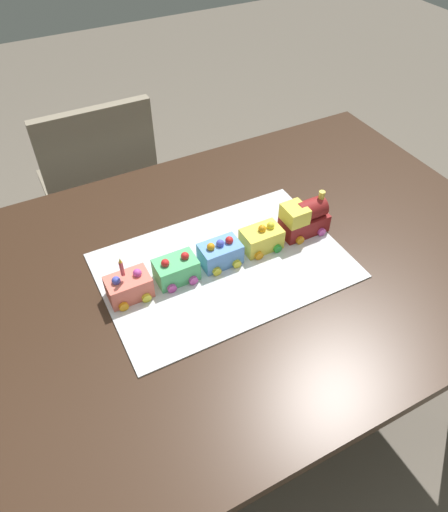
{
  "coord_description": "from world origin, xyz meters",
  "views": [
    {
      "loc": [
        0.46,
        0.73,
        1.58
      ],
      "look_at": [
        0.08,
        -0.0,
        0.77
      ],
      "focal_mm": 33.09,
      "sensor_mm": 36.0,
      "label": 1
    }
  ],
  "objects_px": {
    "chair": "(101,189)",
    "cake_car_caboose_sky_blue": "(220,253)",
    "dining_table": "(250,284)",
    "cake_car_tanker_coral": "(129,287)",
    "cake_locomotive": "(304,218)",
    "cake_car_hopper_lemon": "(262,238)",
    "cake_car_flatbed_mint_green": "(176,269)",
    "birthday_candle": "(121,267)"
  },
  "relations": [
    {
      "from": "chair",
      "to": "cake_locomotive",
      "type": "bearing_deg",
      "value": 113.82
    },
    {
      "from": "chair",
      "to": "cake_car_tanker_coral",
      "type": "relative_size",
      "value": 8.6
    },
    {
      "from": "dining_table",
      "to": "cake_car_flatbed_mint_green",
      "type": "distance_m",
      "value": 0.24
    },
    {
      "from": "cake_car_hopper_lemon",
      "to": "birthday_candle",
      "type": "distance_m",
      "value": 0.37
    },
    {
      "from": "cake_car_flatbed_mint_green",
      "to": "cake_car_tanker_coral",
      "type": "relative_size",
      "value": 1.0
    },
    {
      "from": "chair",
      "to": "cake_car_hopper_lemon",
      "type": "height_order",
      "value": "chair"
    },
    {
      "from": "dining_table",
      "to": "cake_locomotive",
      "type": "bearing_deg",
      "value": -174.85
    },
    {
      "from": "dining_table",
      "to": "chair",
      "type": "xyz_separation_m",
      "value": [
        0.19,
        -0.83,
        -0.16
      ]
    },
    {
      "from": "dining_table",
      "to": "cake_car_flatbed_mint_green",
      "type": "xyz_separation_m",
      "value": [
        0.2,
        -0.01,
        0.14
      ]
    },
    {
      "from": "cake_car_hopper_lemon",
      "to": "cake_car_flatbed_mint_green",
      "type": "relative_size",
      "value": 1.0
    },
    {
      "from": "cake_car_hopper_lemon",
      "to": "cake_car_tanker_coral",
      "type": "relative_size",
      "value": 1.0
    },
    {
      "from": "cake_car_flatbed_mint_green",
      "to": "birthday_candle",
      "type": "bearing_deg",
      "value": 0.0
    },
    {
      "from": "cake_car_hopper_lemon",
      "to": "cake_car_flatbed_mint_green",
      "type": "bearing_deg",
      "value": 0.0
    },
    {
      "from": "chair",
      "to": "cake_locomotive",
      "type": "xyz_separation_m",
      "value": [
        -0.35,
        0.82,
        0.32
      ]
    },
    {
      "from": "dining_table",
      "to": "cake_car_hopper_lemon",
      "type": "height_order",
      "value": "cake_car_hopper_lemon"
    },
    {
      "from": "cake_car_caboose_sky_blue",
      "to": "birthday_candle",
      "type": "bearing_deg",
      "value": 0.0
    },
    {
      "from": "cake_car_tanker_coral",
      "to": "chair",
      "type": "bearing_deg",
      "value": -98.93
    },
    {
      "from": "cake_car_caboose_sky_blue",
      "to": "birthday_candle",
      "type": "xyz_separation_m",
      "value": [
        0.24,
        0.0,
        0.07
      ]
    },
    {
      "from": "cake_locomotive",
      "to": "cake_car_hopper_lemon",
      "type": "bearing_deg",
      "value": -0.0
    },
    {
      "from": "cake_car_hopper_lemon",
      "to": "cake_locomotive",
      "type": "bearing_deg",
      "value": 180.0
    },
    {
      "from": "cake_locomotive",
      "to": "cake_car_hopper_lemon",
      "type": "distance_m",
      "value": 0.13
    },
    {
      "from": "cake_locomotive",
      "to": "cake_car_tanker_coral",
      "type": "xyz_separation_m",
      "value": [
        0.48,
        -0.0,
        -0.02
      ]
    },
    {
      "from": "chair",
      "to": "cake_car_caboose_sky_blue",
      "type": "height_order",
      "value": "chair"
    },
    {
      "from": "dining_table",
      "to": "cake_car_tanker_coral",
      "type": "height_order",
      "value": "cake_car_tanker_coral"
    },
    {
      "from": "dining_table",
      "to": "cake_car_tanker_coral",
      "type": "xyz_separation_m",
      "value": [
        0.32,
        -0.01,
        0.14
      ]
    },
    {
      "from": "cake_locomotive",
      "to": "cake_car_flatbed_mint_green",
      "type": "xyz_separation_m",
      "value": [
        0.36,
        -0.0,
        -0.02
      ]
    },
    {
      "from": "cake_car_flatbed_mint_green",
      "to": "cake_car_tanker_coral",
      "type": "xyz_separation_m",
      "value": [
        0.12,
        0.0,
        0.0
      ]
    },
    {
      "from": "chair",
      "to": "cake_car_tanker_coral",
      "type": "bearing_deg",
      "value": 81.46
    },
    {
      "from": "cake_locomotive",
      "to": "cake_car_flatbed_mint_green",
      "type": "bearing_deg",
      "value": -0.0
    },
    {
      "from": "cake_car_flatbed_mint_green",
      "to": "birthday_candle",
      "type": "relative_size",
      "value": 1.94
    },
    {
      "from": "dining_table",
      "to": "cake_car_hopper_lemon",
      "type": "xyz_separation_m",
      "value": [
        -0.04,
        -0.01,
        0.14
      ]
    },
    {
      "from": "chair",
      "to": "cake_car_hopper_lemon",
      "type": "distance_m",
      "value": 0.9
    },
    {
      "from": "cake_locomotive",
      "to": "birthday_candle",
      "type": "height_order",
      "value": "birthday_candle"
    },
    {
      "from": "dining_table",
      "to": "cake_locomotive",
      "type": "distance_m",
      "value": 0.23
    },
    {
      "from": "cake_car_caboose_sky_blue",
      "to": "cake_car_hopper_lemon",
      "type": "bearing_deg",
      "value": 180.0
    },
    {
      "from": "chair",
      "to": "cake_car_hopper_lemon",
      "type": "bearing_deg",
      "value": 105.84
    },
    {
      "from": "chair",
      "to": "birthday_candle",
      "type": "relative_size",
      "value": 16.7
    },
    {
      "from": "cake_locomotive",
      "to": "dining_table",
      "type": "bearing_deg",
      "value": 5.15
    },
    {
      "from": "chair",
      "to": "cake_car_caboose_sky_blue",
      "type": "xyz_separation_m",
      "value": [
        -0.11,
        0.82,
        0.3
      ]
    },
    {
      "from": "cake_car_hopper_lemon",
      "to": "cake_car_caboose_sky_blue",
      "type": "height_order",
      "value": "same"
    },
    {
      "from": "dining_table",
      "to": "cake_car_tanker_coral",
      "type": "relative_size",
      "value": 14.0
    },
    {
      "from": "cake_car_flatbed_mint_green",
      "to": "cake_car_tanker_coral",
      "type": "distance_m",
      "value": 0.12
    }
  ]
}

